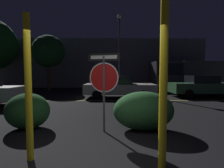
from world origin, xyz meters
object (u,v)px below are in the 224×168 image
object	(u,v)px
stop_sign	(104,77)
passing_car_2	(119,87)
passing_car_3	(203,86)
tree_0	(48,52)
street_lamp	(119,46)
yellow_pole_right	(164,74)
hedge_bush_1	(28,111)
delivery_truck	(184,74)
hedge_bush_2	(144,111)
yellow_pole_left	(28,88)

from	to	relation	value
stop_sign	passing_car_2	xyz separation A→B (m)	(0.82, 6.85, -0.87)
passing_car_3	tree_0	xyz separation A→B (m)	(-12.48, 4.79, 2.97)
passing_car_2	street_lamp	world-z (taller)	street_lamp
passing_car_2	passing_car_3	xyz separation A→B (m)	(5.93, 0.39, 0.03)
stop_sign	street_lamp	bearing A→B (deg)	98.49
yellow_pole_right	hedge_bush_1	bearing A→B (deg)	146.15
passing_car_2	delivery_truck	world-z (taller)	delivery_truck
hedge_bush_2	street_lamp	size ratio (longest dim) A/B	0.27
hedge_bush_1	street_lamp	world-z (taller)	street_lamp
delivery_truck	yellow_pole_right	bearing A→B (deg)	151.39
hedge_bush_2	passing_car_3	bearing A→B (deg)	51.84
delivery_truck	tree_0	world-z (taller)	tree_0
stop_sign	passing_car_3	distance (m)	9.93
yellow_pole_left	passing_car_2	bearing A→B (deg)	75.41
stop_sign	street_lamp	size ratio (longest dim) A/B	0.33
yellow_pole_right	hedge_bush_1	distance (m)	4.27
passing_car_3	street_lamp	xyz separation A→B (m)	(-5.76, 3.36, 3.29)
passing_car_3	delivery_truck	world-z (taller)	delivery_truck
delivery_truck	hedge_bush_1	bearing A→B (deg)	134.88
passing_car_2	hedge_bush_1	bearing A→B (deg)	-23.23
yellow_pole_right	delivery_truck	size ratio (longest dim) A/B	0.52
stop_sign	tree_0	world-z (taller)	tree_0
yellow_pole_left	hedge_bush_2	bearing A→B (deg)	34.63
hedge_bush_2	delivery_truck	xyz separation A→B (m)	(5.84, 10.96, 1.00)
yellow_pole_right	passing_car_2	distance (m)	8.90
yellow_pole_right	passing_car_3	xyz separation A→B (m)	(5.66, 9.23, -0.94)
stop_sign	tree_0	size ratio (longest dim) A/B	0.43
stop_sign	yellow_pole_right	xyz separation A→B (m)	(1.09, -2.00, 0.11)
yellow_pole_right	hedge_bush_1	world-z (taller)	yellow_pole_right
yellow_pole_right	tree_0	xyz separation A→B (m)	(-6.82, 14.02, 2.03)
passing_car_2	passing_car_3	bearing A→B (deg)	96.13
stop_sign	hedge_bush_1	size ratio (longest dim) A/B	1.72
hedge_bush_1	tree_0	bearing A→B (deg)	106.19
passing_car_3	delivery_truck	distance (m)	3.95
stop_sign	delivery_truck	distance (m)	13.12
yellow_pole_right	tree_0	size ratio (longest dim) A/B	0.64
yellow_pole_right	hedge_bush_2	xyz separation A→B (m)	(0.08, 2.13, -1.11)
delivery_truck	tree_0	distance (m)	12.96
tree_0	yellow_pole_left	bearing A→B (deg)	-72.36
hedge_bush_2	stop_sign	bearing A→B (deg)	-173.31
yellow_pole_right	street_lamp	world-z (taller)	street_lamp
street_lamp	yellow_pole_left	bearing A→B (deg)	-101.04
passing_car_2	passing_car_3	size ratio (longest dim) A/B	1.04
hedge_bush_1	passing_car_3	distance (m)	11.43
yellow_pole_right	tree_0	distance (m)	15.72
yellow_pole_left	yellow_pole_right	world-z (taller)	yellow_pole_right
stop_sign	yellow_pole_left	distance (m)	2.15
hedge_bush_1	delivery_truck	size ratio (longest dim) A/B	0.20
yellow_pole_left	delivery_truck	xyz separation A→B (m)	(8.40, 12.72, 0.17)
yellow_pole_left	yellow_pole_right	size ratio (longest dim) A/B	0.83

